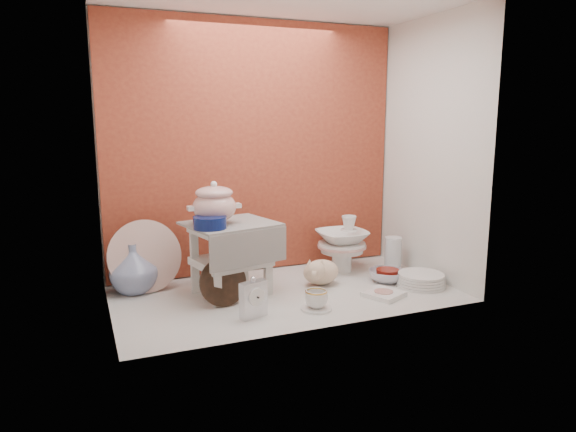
% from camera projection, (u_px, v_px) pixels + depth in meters
% --- Properties ---
extents(ground, '(1.80, 1.80, 0.00)m').
position_uv_depth(ground, '(286.00, 293.00, 2.82)').
color(ground, silver).
rests_on(ground, ground).
extents(niche_shell, '(1.86, 1.03, 1.53)m').
position_uv_depth(niche_shell, '(273.00, 118.00, 2.81)').
color(niche_shell, '#A44529').
rests_on(niche_shell, ground).
extents(step_stool, '(0.52, 0.47, 0.39)m').
position_uv_depth(step_stool, '(231.00, 258.00, 2.79)').
color(step_stool, silver).
rests_on(step_stool, ground).
extents(soup_tureen, '(0.35, 0.35, 0.23)m').
position_uv_depth(soup_tureen, '(214.00, 203.00, 2.70)').
color(soup_tureen, white).
rests_on(soup_tureen, step_stool).
extents(cobalt_bowl, '(0.18, 0.18, 0.06)m').
position_uv_depth(cobalt_bowl, '(210.00, 222.00, 2.61)').
color(cobalt_bowl, '#0A1650').
rests_on(cobalt_bowl, step_stool).
extents(floral_platter, '(0.41, 0.16, 0.39)m').
position_uv_depth(floral_platter, '(145.00, 256.00, 2.83)').
color(floral_platter, white).
rests_on(floral_platter, ground).
extents(blue_white_vase, '(0.33, 0.33, 0.27)m').
position_uv_depth(blue_white_vase, '(133.00, 269.00, 2.82)').
color(blue_white_vase, silver).
rests_on(blue_white_vase, ground).
extents(lacquer_tray, '(0.25, 0.11, 0.24)m').
position_uv_depth(lacquer_tray, '(223.00, 282.00, 2.62)').
color(lacquer_tray, black).
rests_on(lacquer_tray, ground).
extents(mantel_clock, '(0.14, 0.09, 0.20)m').
position_uv_depth(mantel_clock, '(253.00, 298.00, 2.46)').
color(mantel_clock, silver).
rests_on(mantel_clock, ground).
extents(plush_pig, '(0.32, 0.28, 0.16)m').
position_uv_depth(plush_pig, '(321.00, 272.00, 2.95)').
color(plush_pig, beige).
rests_on(plush_pig, ground).
extents(teacup_saucer, '(0.20, 0.20, 0.01)m').
position_uv_depth(teacup_saucer, '(316.00, 308.00, 2.58)').
color(teacup_saucer, white).
rests_on(teacup_saucer, ground).
extents(gold_rim_teacup, '(0.13, 0.13, 0.09)m').
position_uv_depth(gold_rim_teacup, '(316.00, 299.00, 2.57)').
color(gold_rim_teacup, white).
rests_on(gold_rim_teacup, teacup_saucer).
extents(lattice_dish, '(0.24, 0.24, 0.03)m').
position_uv_depth(lattice_dish, '(384.00, 294.00, 2.77)').
color(lattice_dish, white).
rests_on(lattice_dish, ground).
extents(dinner_plate_stack, '(0.27, 0.27, 0.07)m').
position_uv_depth(dinner_plate_stack, '(421.00, 280.00, 2.94)').
color(dinner_plate_stack, white).
rests_on(dinner_plate_stack, ground).
extents(crystal_bowl, '(0.23, 0.23, 0.07)m').
position_uv_depth(crystal_bowl, '(387.00, 276.00, 3.02)').
color(crystal_bowl, silver).
rests_on(crystal_bowl, ground).
extents(clear_glass_vase, '(0.13, 0.13, 0.21)m').
position_uv_depth(clear_glass_vase, '(393.00, 254.00, 3.25)').
color(clear_glass_vase, silver).
rests_on(clear_glass_vase, ground).
extents(porcelain_tower, '(0.38, 0.38, 0.35)m').
position_uv_depth(porcelain_tower, '(342.00, 244.00, 3.21)').
color(porcelain_tower, white).
rests_on(porcelain_tower, ground).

